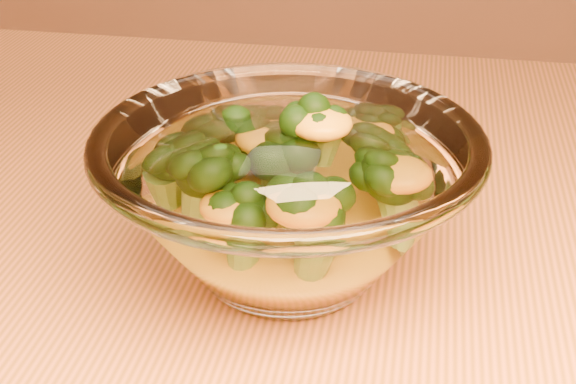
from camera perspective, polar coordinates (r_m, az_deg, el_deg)
The scene contains 4 objects.
table at distance 0.58m, azimuth 6.74°, elevation -13.36°, with size 1.20×0.80×0.75m.
glass_bowl at distance 0.48m, azimuth -0.00°, elevation -0.52°, with size 0.23×0.23×0.10m.
cheese_sauce at distance 0.49m, azimuth -0.00°, elevation -2.70°, with size 0.11×0.11×0.03m, color gold.
broccoli_heap at distance 0.48m, azimuth -0.12°, elevation 1.33°, with size 0.15×0.15×0.08m.
Camera 1 is at (0.01, -0.42, 1.04)m, focal length 50.00 mm.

